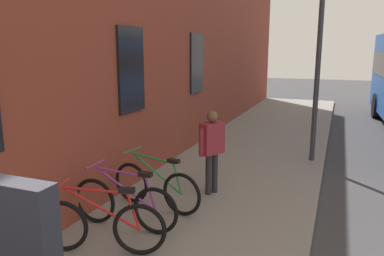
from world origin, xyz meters
TOP-DOWN VIEW (x-y plane):
  - ground at (6.00, -1.00)m, footprint 60.00×60.00m
  - sidewalk_pavement at (8.00, 1.75)m, footprint 24.00×3.50m
  - station_facade at (8.99, 3.80)m, footprint 22.00×0.65m
  - bicycle_by_door at (3.07, 2.59)m, footprint 0.64×1.72m
  - bicycle_end_of_row at (3.81, 2.68)m, footprint 0.48×1.77m
  - bicycle_nearest_sign at (4.62, 2.56)m, footprint 0.50×1.75m
  - pedestrian_crossing_street at (5.63, 1.90)m, footprint 0.54×0.42m
  - street_lamp at (8.59, 0.30)m, footprint 0.28×0.28m

SIDE VIEW (x-z plane):
  - ground at x=6.00m, z-range 0.00..0.00m
  - sidewalk_pavement at x=8.00m, z-range 0.00..0.12m
  - bicycle_by_door at x=3.07m, z-range 0.02..1.00m
  - bicycle_end_of_row at x=3.81m, z-range 0.02..1.00m
  - bicycle_nearest_sign at x=4.62m, z-range 0.02..1.00m
  - pedestrian_crossing_street at x=5.63m, z-range 0.29..1.87m
  - street_lamp at x=8.59m, z-range 0.60..5.81m
  - station_facade at x=8.99m, z-range 0.00..8.07m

